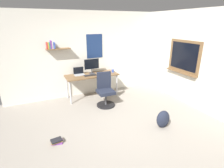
% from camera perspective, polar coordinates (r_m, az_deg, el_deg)
% --- Properties ---
extents(ground_plane, '(5.20, 5.20, 0.00)m').
position_cam_1_polar(ground_plane, '(4.00, 2.86, -15.03)').
color(ground_plane, gray).
rests_on(ground_plane, ground).
extents(wall_back, '(5.00, 0.30, 2.60)m').
position_cam_1_polar(wall_back, '(5.66, -8.66, 9.50)').
color(wall_back, silver).
rests_on(wall_back, ground).
extents(wall_right, '(0.22, 5.00, 2.60)m').
position_cam_1_polar(wall_right, '(5.05, 28.58, 6.13)').
color(wall_right, silver).
rests_on(wall_right, ground).
extents(desk, '(1.61, 0.62, 0.74)m').
position_cam_1_polar(desk, '(5.46, -6.57, 2.37)').
color(desk, brown).
rests_on(desk, ground).
extents(office_chair, '(0.52, 0.52, 0.95)m').
position_cam_1_polar(office_chair, '(4.96, -2.26, -2.48)').
color(office_chair, black).
rests_on(office_chair, ground).
extents(laptop, '(0.31, 0.21, 0.23)m').
position_cam_1_polar(laptop, '(5.47, -10.72, 3.54)').
color(laptop, '#ADAFB5').
rests_on(laptop, desk).
extents(monitor_primary, '(0.46, 0.17, 0.46)m').
position_cam_1_polar(monitor_primary, '(5.47, -6.64, 6.10)').
color(monitor_primary, '#38383D').
rests_on(monitor_primary, desk).
extents(keyboard, '(0.37, 0.13, 0.02)m').
position_cam_1_polar(keyboard, '(5.34, -7.16, 2.86)').
color(keyboard, black).
rests_on(keyboard, desk).
extents(computer_mouse, '(0.10, 0.06, 0.03)m').
position_cam_1_polar(computer_mouse, '(5.43, -4.35, 3.30)').
color(computer_mouse, '#262628').
rests_on(computer_mouse, desk).
extents(coffee_mug, '(0.08, 0.08, 0.09)m').
position_cam_1_polar(coffee_mug, '(5.65, 0.27, 4.32)').
color(coffee_mug, '#334CA5').
rests_on(coffee_mug, desk).
extents(backpack, '(0.32, 0.22, 0.41)m').
position_cam_1_polar(backpack, '(4.17, 16.31, -10.94)').
color(backpack, '#1E2333').
rests_on(backpack, ground).
extents(book_stack_on_floor, '(0.24, 0.20, 0.09)m').
position_cam_1_polar(book_stack_on_floor, '(3.80, -17.61, -17.33)').
color(book_stack_on_floor, '#7A3D99').
rests_on(book_stack_on_floor, ground).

